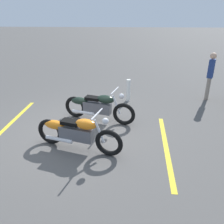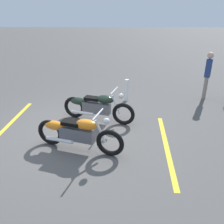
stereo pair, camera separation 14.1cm
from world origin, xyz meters
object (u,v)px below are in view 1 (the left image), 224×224
object	(u,v)px
motorcycle_bright_foreground	(76,132)
bystander_near_row	(210,74)
motorcycle_dark_foreground	(97,106)
bollard_post	(128,90)

from	to	relation	value
motorcycle_bright_foreground	bystander_near_row	world-z (taller)	bystander_near_row
motorcycle_dark_foreground	bollard_post	xyz separation A→B (m)	(0.96, 1.62, -0.07)
motorcycle_bright_foreground	bystander_near_row	distance (m)	5.47
motorcycle_bright_foreground	motorcycle_dark_foreground	world-z (taller)	same
bollard_post	bystander_near_row	bearing A→B (deg)	5.81
bollard_post	motorcycle_bright_foreground	bearing A→B (deg)	-112.42
motorcycle_dark_foreground	bystander_near_row	xyz separation A→B (m)	(3.85, 1.92, 0.49)
motorcycle_bright_foreground	bollard_post	distance (m)	3.44
motorcycle_bright_foreground	bollard_post	world-z (taller)	motorcycle_bright_foreground
bollard_post	motorcycle_dark_foreground	bearing A→B (deg)	-120.73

